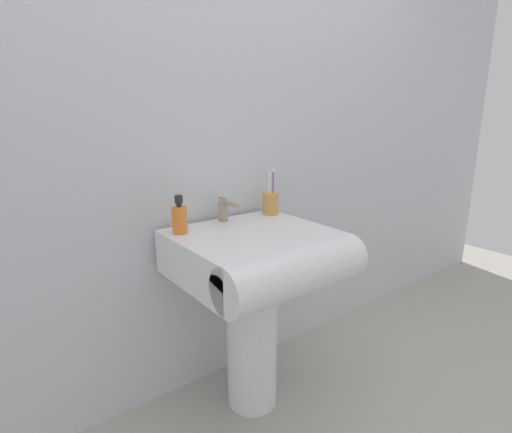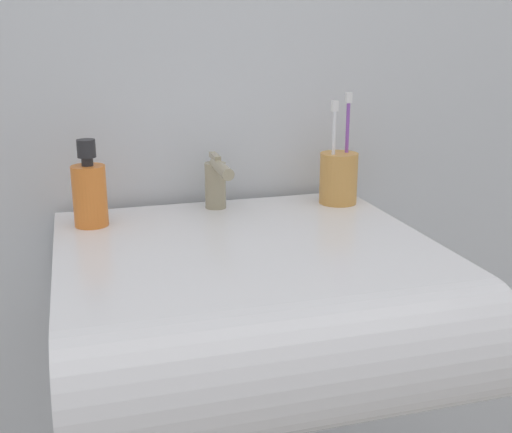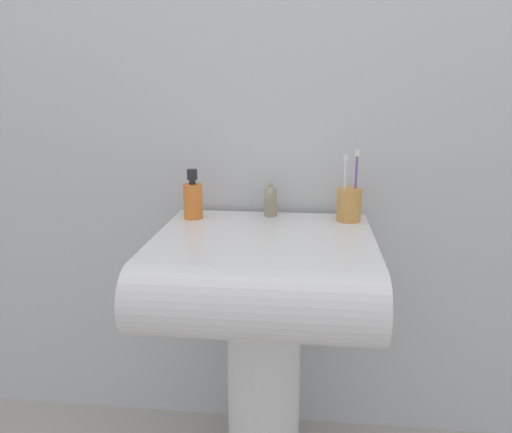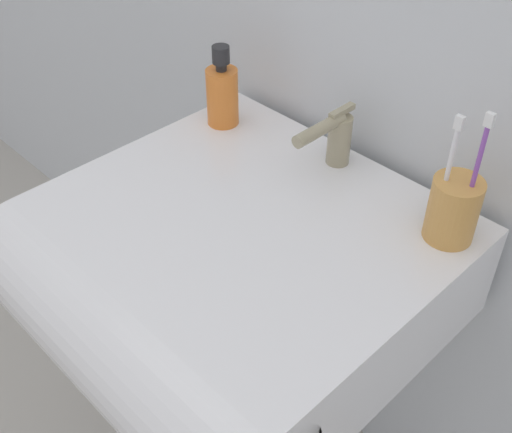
% 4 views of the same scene
% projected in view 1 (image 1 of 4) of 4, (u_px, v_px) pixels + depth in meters
% --- Properties ---
extents(ground_plane, '(6.00, 6.00, 0.00)m').
position_uv_depth(ground_plane, '(252.00, 400.00, 1.81)').
color(ground_plane, '#ADA89E').
rests_on(ground_plane, ground).
extents(wall_back, '(5.00, 0.05, 2.40)m').
position_uv_depth(wall_back, '(210.00, 128.00, 1.74)').
color(wall_back, silver).
rests_on(wall_back, ground).
extents(sink_pedestal, '(0.22, 0.22, 0.62)m').
position_uv_depth(sink_pedestal, '(252.00, 339.00, 1.73)').
color(sink_pedestal, white).
rests_on(sink_pedestal, ground).
extents(sink_basin, '(0.61, 0.60, 0.18)m').
position_uv_depth(sink_basin, '(262.00, 257.00, 1.58)').
color(sink_basin, white).
rests_on(sink_basin, sink_pedestal).
extents(faucet, '(0.04, 0.14, 0.11)m').
position_uv_depth(faucet, '(225.00, 209.00, 1.75)').
color(faucet, tan).
rests_on(faucet, sink_basin).
extents(toothbrush_cup, '(0.07, 0.07, 0.22)m').
position_uv_depth(toothbrush_cup, '(271.00, 203.00, 1.87)').
color(toothbrush_cup, '#D19347').
rests_on(toothbrush_cup, sink_basin).
extents(soap_bottle, '(0.06, 0.06, 0.15)m').
position_uv_depth(soap_bottle, '(180.00, 218.00, 1.57)').
color(soap_bottle, orange).
rests_on(soap_bottle, sink_basin).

